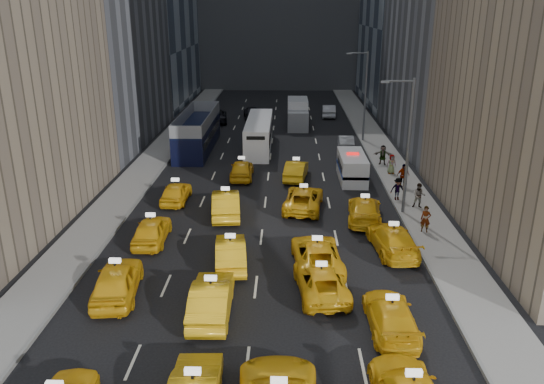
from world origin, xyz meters
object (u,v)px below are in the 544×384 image
at_px(box_truck, 298,114).
at_px(nypd_van, 352,168).
at_px(double_decker, 198,131).
at_px(city_bus, 259,134).
at_px(pedestrian_0, 426,219).

bearing_deg(box_truck, nypd_van, -74.13).
distance_m(double_decker, box_truck, 14.20).
relative_size(double_decker, city_bus, 1.12).
xyz_separation_m(nypd_van, double_decker, (-13.81, 9.20, 0.76)).
height_order(city_bus, box_truck, box_truck).
distance_m(city_bus, pedestrian_0, 23.13).
relative_size(city_bus, box_truck, 1.65).
distance_m(box_truck, pedestrian_0, 30.91).
bearing_deg(nypd_van, double_decker, 145.94).
relative_size(double_decker, box_truck, 1.84).
bearing_deg(nypd_van, pedestrian_0, -73.43).
bearing_deg(pedestrian_0, box_truck, 119.20).
bearing_deg(pedestrian_0, city_bus, 134.50).
height_order(nypd_van, city_bus, city_bus).
xyz_separation_m(double_decker, box_truck, (9.82, 10.25, -0.28)).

